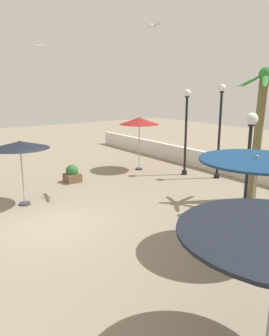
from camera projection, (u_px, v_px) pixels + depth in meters
ground_plane at (51, 223)px, 11.09m from camera, size 56.00×56.00×0.00m
boundary_wall at (238, 168)px, 16.64m from camera, size 25.20×0.30×0.95m
patio_umbrella_1 at (139, 121)px, 17.64m from camera, size 2.13×2.13×2.91m
patio_umbrella_2 at (20, 146)px, 12.29m from camera, size 2.17×2.17×2.54m
patio_umbrella_3 at (257, 163)px, 8.75m from camera, size 3.01×3.01×2.70m
palm_tree_1 at (260, 121)px, 12.68m from camera, size 2.10×1.94×5.16m
lamp_post_0 at (220, 123)px, 15.96m from camera, size 0.36×0.36×4.56m
lamp_post_1 at (186, 124)px, 16.64m from camera, size 0.36×0.36×4.32m
lamp_post_2 at (249, 146)px, 11.42m from camera, size 0.43×0.43×3.59m
seagull_0 at (154, 26)px, 12.59m from camera, size 1.18×0.43×0.14m
seagull_1 at (39, 46)px, 16.78m from camera, size 0.42×1.13×0.14m
planter at (72, 174)px, 15.82m from camera, size 0.70×0.70×0.85m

